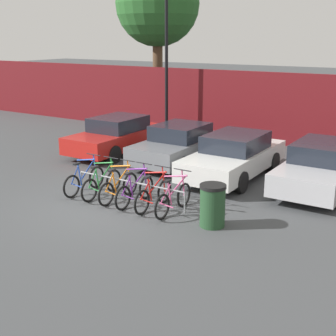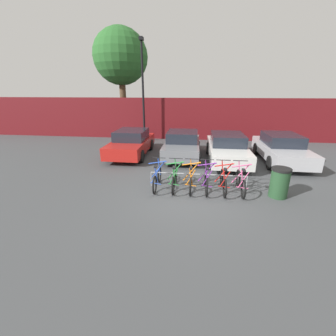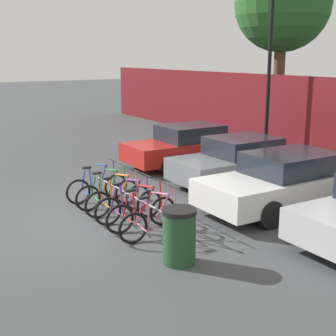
{
  "view_description": "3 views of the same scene",
  "coord_description": "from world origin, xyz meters",
  "px_view_note": "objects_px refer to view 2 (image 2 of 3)",
  "views": [
    {
      "loc": [
        7.69,
        -9.02,
        4.38
      ],
      "look_at": [
        0.89,
        1.72,
        0.77
      ],
      "focal_mm": 50.0,
      "sensor_mm": 36.0,
      "label": 1
    },
    {
      "loc": [
        0.15,
        -7.1,
        3.47
      ],
      "look_at": [
        -0.86,
        1.02,
        0.63
      ],
      "focal_mm": 24.0,
      "sensor_mm": 36.0,
      "label": 2
    },
    {
      "loc": [
        9.67,
        -4.02,
        3.69
      ],
      "look_at": [
        -0.71,
        2.37,
        0.76
      ],
      "focal_mm": 50.0,
      "sensor_mm": 36.0,
      "label": 3
    }
  ],
  "objects_px": {
    "bicycle_red": "(223,181)",
    "car_grey": "(182,145)",
    "bicycle_blue": "(157,178)",
    "bicycle_orange": "(191,180)",
    "lamp_post": "(143,87)",
    "bicycle_pink": "(241,182)",
    "trash_bin": "(280,183)",
    "tree_behind_hoarding": "(121,57)",
    "bike_rack": "(198,176)",
    "bicycle_purple": "(206,181)",
    "bicycle_green": "(175,179)",
    "car_red": "(131,143)",
    "car_white": "(227,148)",
    "car_silver": "(281,148)"
  },
  "relations": [
    {
      "from": "bicycle_purple",
      "to": "bicycle_green",
      "type": "bearing_deg",
      "value": -176.76
    },
    {
      "from": "bicycle_green",
      "to": "car_silver",
      "type": "bearing_deg",
      "value": 37.02
    },
    {
      "from": "lamp_post",
      "to": "tree_behind_hoarding",
      "type": "xyz_separation_m",
      "value": [
        -2.32,
        2.8,
        2.18
      ]
    },
    {
      "from": "tree_behind_hoarding",
      "to": "bicycle_blue",
      "type": "bearing_deg",
      "value": -66.9
    },
    {
      "from": "bicycle_purple",
      "to": "car_grey",
      "type": "distance_m",
      "value": 4.38
    },
    {
      "from": "bicycle_blue",
      "to": "car_silver",
      "type": "xyz_separation_m",
      "value": [
        5.67,
        4.04,
        0.31
      ]
    },
    {
      "from": "bike_rack",
      "to": "bicycle_purple",
      "type": "distance_m",
      "value": 0.35
    },
    {
      "from": "bicycle_orange",
      "to": "car_red",
      "type": "bearing_deg",
      "value": 124.91
    },
    {
      "from": "bike_rack",
      "to": "bicycle_pink",
      "type": "xyz_separation_m",
      "value": [
        1.51,
        -0.15,
        -0.11
      ]
    },
    {
      "from": "bicycle_orange",
      "to": "bicycle_red",
      "type": "bearing_deg",
      "value": -3.65
    },
    {
      "from": "trash_bin",
      "to": "bicycle_blue",
      "type": "bearing_deg",
      "value": 177.01
    },
    {
      "from": "bicycle_blue",
      "to": "bicycle_red",
      "type": "relative_size",
      "value": 1.0
    },
    {
      "from": "bicycle_green",
      "to": "bicycle_pink",
      "type": "bearing_deg",
      "value": -1.82
    },
    {
      "from": "car_red",
      "to": "car_silver",
      "type": "height_order",
      "value": "same"
    },
    {
      "from": "bike_rack",
      "to": "trash_bin",
      "type": "height_order",
      "value": "trash_bin"
    },
    {
      "from": "bike_rack",
      "to": "car_grey",
      "type": "bearing_deg",
      "value": 101.84
    },
    {
      "from": "car_grey",
      "to": "trash_bin",
      "type": "bearing_deg",
      "value": -51.11
    },
    {
      "from": "car_red",
      "to": "bicycle_orange",
      "type": "bearing_deg",
      "value": -51.43
    },
    {
      "from": "bicycle_blue",
      "to": "bicycle_red",
      "type": "xyz_separation_m",
      "value": [
        2.4,
        0.0,
        0.0
      ]
    },
    {
      "from": "car_red",
      "to": "bike_rack",
      "type": "bearing_deg",
      "value": -48.37
    },
    {
      "from": "bicycle_blue",
      "to": "bike_rack",
      "type": "bearing_deg",
      "value": 9.16
    },
    {
      "from": "bicycle_green",
      "to": "bicycle_red",
      "type": "height_order",
      "value": "same"
    },
    {
      "from": "bicycle_red",
      "to": "bicycle_pink",
      "type": "height_order",
      "value": "same"
    },
    {
      "from": "tree_behind_hoarding",
      "to": "bicycle_red",
      "type": "bearing_deg",
      "value": -56.99
    },
    {
      "from": "bike_rack",
      "to": "bicycle_orange",
      "type": "height_order",
      "value": "bicycle_orange"
    },
    {
      "from": "bicycle_red",
      "to": "car_grey",
      "type": "relative_size",
      "value": 0.42
    },
    {
      "from": "bike_rack",
      "to": "trash_bin",
      "type": "relative_size",
      "value": 3.45
    },
    {
      "from": "bike_rack",
      "to": "bicycle_purple",
      "type": "height_order",
      "value": "bicycle_purple"
    },
    {
      "from": "bicycle_pink",
      "to": "car_white",
      "type": "height_order",
      "value": "car_white"
    },
    {
      "from": "bicycle_pink",
      "to": "car_grey",
      "type": "bearing_deg",
      "value": 120.56
    },
    {
      "from": "bicycle_red",
      "to": "car_red",
      "type": "height_order",
      "value": "car_red"
    },
    {
      "from": "lamp_post",
      "to": "car_white",
      "type": "bearing_deg",
      "value": -38.71
    },
    {
      "from": "car_white",
      "to": "bike_rack",
      "type": "bearing_deg",
      "value": -111.91
    },
    {
      "from": "bicycle_green",
      "to": "bicycle_pink",
      "type": "height_order",
      "value": "same"
    },
    {
      "from": "bike_rack",
      "to": "bicycle_green",
      "type": "xyz_separation_m",
      "value": [
        -0.86,
        -0.15,
        -0.11
      ]
    },
    {
      "from": "bicycle_red",
      "to": "car_grey",
      "type": "height_order",
      "value": "car_grey"
    },
    {
      "from": "bicycle_pink",
      "to": "bike_rack",
      "type": "bearing_deg",
      "value": 175.72
    },
    {
      "from": "bicycle_blue",
      "to": "bicycle_orange",
      "type": "relative_size",
      "value": 1.0
    },
    {
      "from": "bicycle_orange",
      "to": "lamp_post",
      "type": "distance_m",
      "value": 9.32
    },
    {
      "from": "trash_bin",
      "to": "tree_behind_hoarding",
      "type": "height_order",
      "value": "tree_behind_hoarding"
    },
    {
      "from": "bicycle_blue",
      "to": "car_white",
      "type": "distance_m",
      "value": 4.81
    },
    {
      "from": "bicycle_pink",
      "to": "trash_bin",
      "type": "xyz_separation_m",
      "value": [
        1.22,
        -0.22,
        0.14
      ]
    },
    {
      "from": "bicycle_orange",
      "to": "car_white",
      "type": "distance_m",
      "value": 4.16
    },
    {
      "from": "car_white",
      "to": "lamp_post",
      "type": "relative_size",
      "value": 0.69
    },
    {
      "from": "bicycle_green",
      "to": "lamp_post",
      "type": "relative_size",
      "value": 0.26
    },
    {
      "from": "bicycle_purple",
      "to": "tree_behind_hoarding",
      "type": "height_order",
      "value": "tree_behind_hoarding"
    },
    {
      "from": "bicycle_purple",
      "to": "lamp_post",
      "type": "xyz_separation_m",
      "value": [
        -4.08,
        7.97,
        3.29
      ]
    },
    {
      "from": "bicycle_pink",
      "to": "car_red",
      "type": "relative_size",
      "value": 0.39
    },
    {
      "from": "lamp_post",
      "to": "bike_rack",
      "type": "bearing_deg",
      "value": -64.2
    },
    {
      "from": "bike_rack",
      "to": "car_silver",
      "type": "bearing_deg",
      "value": 43.07
    }
  ]
}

